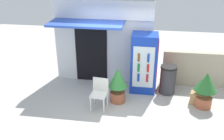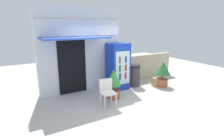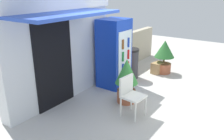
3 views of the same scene
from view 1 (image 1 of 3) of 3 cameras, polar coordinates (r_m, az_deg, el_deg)
name	(u,v)px [view 1 (image 1 of 3)]	position (r m, az deg, el deg)	size (l,w,h in m)	color
ground	(114,108)	(7.16, 0.55, -8.40)	(16.00, 16.00, 0.00)	beige
storefront_building	(103,33)	(8.13, -2.12, 8.14)	(3.10, 1.30, 3.11)	silver
drink_cooler	(144,63)	(7.71, 7.13, 1.54)	(0.78, 0.72, 1.80)	#1438B2
plastic_chair	(100,91)	(6.96, -2.76, -4.75)	(0.47, 0.46, 0.84)	white
potted_plant_near_shop	(118,83)	(7.16, 1.31, -2.85)	(0.53, 0.53, 1.04)	#AD5B3D
potted_plant_curbside	(206,87)	(7.35, 20.12, -3.55)	(0.61, 0.61, 1.03)	#AD5B3D
trash_bin	(168,79)	(7.86, 12.32, -2.07)	(0.49, 0.49, 0.88)	#38383D
stone_boundary_wall	(207,69)	(8.59, 20.34, 0.11)	(2.74, 0.21, 1.12)	#B7AD93
cardboard_box	(197,98)	(7.65, 18.49, -5.97)	(0.41, 0.26, 0.35)	tan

